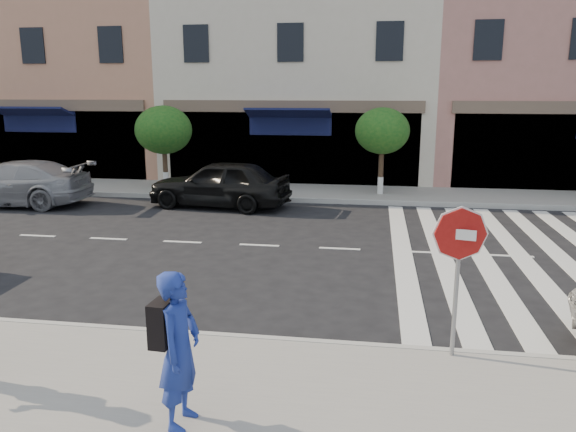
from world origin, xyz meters
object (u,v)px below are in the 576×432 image
Objects in this scene: car_far_left at (13,183)px; car_far_mid at (220,184)px; photographer at (180,349)px; stop_sign at (459,247)px.

car_far_mid is at bearing 93.52° from car_far_left.
photographer is 12.54m from car_far_mid.
car_far_mid is at bearing 135.00° from stop_sign.
photographer is at bearing 37.88° from car_far_left.
photographer is at bearing -132.65° from stop_sign.
stop_sign is 0.42× the size of car_far_left.
stop_sign is 0.47× the size of car_far_mid.
stop_sign is 11.81m from car_far_mid.
photographer is at bearing 20.51° from car_far_mid.
stop_sign is at bearing -52.17° from photographer.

